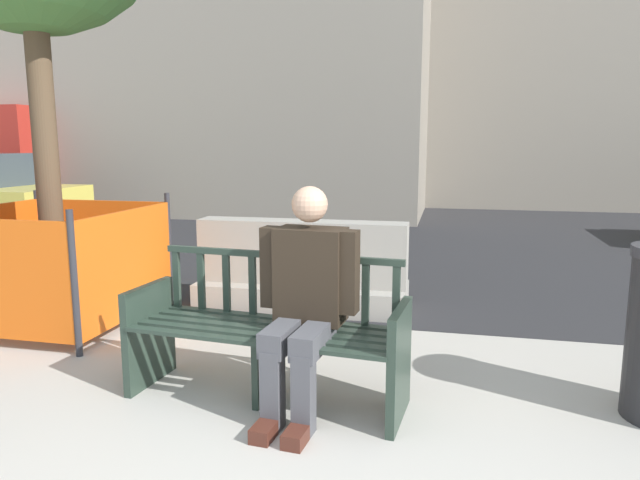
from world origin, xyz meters
The scene contains 5 objects.
street_asphalt centered at (0.00, 8.70, 0.00)m, with size 120.00×12.00×0.01m, color #28282B.
street_bench centered at (-0.23, 1.19, 0.40)m, with size 1.73×0.68×0.88m.
seated_person centered at (0.04, 1.11, 0.69)m, with size 0.59×0.75×1.31m.
jersey_barrier_centre centered at (-0.53, 3.18, 0.34)m, with size 2.01×0.70×0.84m.
construction_fence centered at (-2.53, 2.28, 0.55)m, with size 1.49×1.49×1.09m.
Camera 1 is at (0.83, -1.97, 1.55)m, focal length 32.00 mm.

